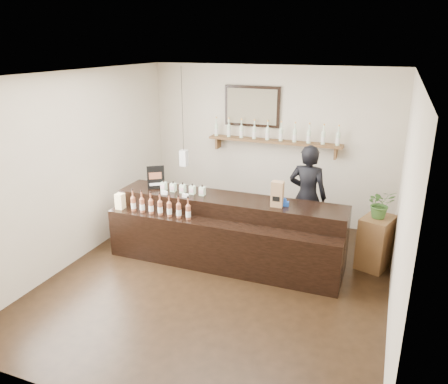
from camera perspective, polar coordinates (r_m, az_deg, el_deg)
The scene contains 10 objects.
ground at distance 6.28m, azimuth -0.67°, elevation -11.29°, with size 5.00×5.00×0.00m, color black.
room_shell at distance 5.61m, azimuth -0.74°, elevation 3.89°, with size 5.00×5.00×5.00m.
back_wall_decor at distance 7.84m, azimuth 4.77°, elevation 8.62°, with size 2.66×0.96×1.69m.
counter at distance 6.58m, azimuth 0.24°, elevation -5.32°, with size 3.48×0.94×1.14m.
promo_sign at distance 6.90m, azimuth -8.90°, elevation 1.88°, with size 0.23×0.17×0.37m.
paper_bag at distance 6.14m, azimuth 6.98°, elevation -0.27°, with size 0.17×0.13×0.36m.
tape_dispenser at distance 6.21m, azimuth 7.82°, elevation -1.41°, with size 0.15×0.08×0.12m.
side_cabinet at distance 6.81m, azimuth 19.20°, elevation -6.20°, with size 0.54×0.63×0.78m.
potted_plant at distance 6.59m, azimuth 19.76°, elevation -1.46°, with size 0.38×0.33×0.42m, color #385F26.
shopkeeper at distance 7.03m, azimuth 10.87°, elevation 0.27°, with size 0.69×0.45×1.90m, color black.
Camera 1 is at (2.04, -5.02, 3.17)m, focal length 35.00 mm.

